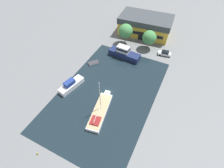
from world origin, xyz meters
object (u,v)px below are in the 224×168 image
object	(u,v)px
warehouse_building	(145,25)
quay_tree_by_water	(149,38)
parked_car	(165,53)
small_dinghy	(94,63)
cabin_boat	(71,85)
motor_cruiser	(124,53)
sailboat_moored	(100,111)
quay_tree_near_building	(126,31)

from	to	relation	value
warehouse_building	quay_tree_by_water	bearing A→B (deg)	-68.60
parked_car	small_dinghy	distance (m)	24.55
parked_car	cabin_boat	xyz separation A→B (m)	(-19.97, -26.55, 0.22)
warehouse_building	motor_cruiser	size ratio (longest dim) A/B	1.86
quay_tree_by_water	parked_car	bearing A→B (deg)	-11.64
quay_tree_by_water	sailboat_moored	xyz separation A→B (m)	(-1.96, -31.71, -3.75)
sailboat_moored	quay_tree_by_water	bearing A→B (deg)	76.63
warehouse_building	quay_tree_near_building	world-z (taller)	quay_tree_near_building
small_dinghy	quay_tree_near_building	bearing A→B (deg)	-68.70
parked_car	small_dinghy	bearing A→B (deg)	118.53
quay_tree_near_building	sailboat_moored	distance (m)	31.90
quay_tree_by_water	cabin_boat	size ratio (longest dim) A/B	0.82
motor_cruiser	cabin_boat	world-z (taller)	motor_cruiser
quay_tree_near_building	warehouse_building	bearing A→B (deg)	68.12
quay_tree_near_building	parked_car	size ratio (longest dim) A/B	1.65
warehouse_building	motor_cruiser	distance (m)	17.75
quay_tree_by_water	small_dinghy	distance (m)	21.13
motor_cruiser	small_dinghy	world-z (taller)	motor_cruiser
sailboat_moored	motor_cruiser	size ratio (longest dim) A/B	1.16
warehouse_building	cabin_boat	bearing A→B (deg)	-108.29
quay_tree_by_water	sailboat_moored	world-z (taller)	sailboat_moored
small_dinghy	cabin_boat	xyz separation A→B (m)	(-0.32, -11.85, 0.77)
cabin_boat	small_dinghy	bearing A→B (deg)	100.81
quay_tree_by_water	cabin_boat	xyz separation A→B (m)	(-13.46, -27.89, -3.28)
quay_tree_near_building	cabin_boat	size ratio (longest dim) A/B	0.91
quay_tree_by_water	parked_car	world-z (taller)	quay_tree_by_water
small_dinghy	cabin_boat	bearing A→B (deg)	126.48
warehouse_building	quay_tree_near_building	distance (m)	10.93
warehouse_building	small_dinghy	world-z (taller)	warehouse_building
cabin_boat	sailboat_moored	bearing A→B (deg)	-6.02
quay_tree_near_building	cabin_boat	distance (m)	27.80
quay_tree_by_water	quay_tree_near_building	bearing A→B (deg)	-174.58
sailboat_moored	quay_tree_near_building	bearing A→B (deg)	92.24
quay_tree_near_building	motor_cruiser	world-z (taller)	quay_tree_near_building
sailboat_moored	motor_cruiser	xyz separation A→B (m)	(-3.69, 23.33, 0.91)
warehouse_building	quay_tree_by_water	world-z (taller)	warehouse_building
sailboat_moored	cabin_boat	size ratio (longest dim) A/B	1.55
quay_tree_near_building	quay_tree_by_water	size ratio (longest dim) A/B	1.11
small_dinghy	cabin_boat	distance (m)	11.87
quay_tree_near_building	parked_car	world-z (taller)	quay_tree_near_building
quay_tree_by_water	motor_cruiser	world-z (taller)	quay_tree_by_water
warehouse_building	cabin_boat	xyz separation A→B (m)	(-8.92, -37.12, -2.44)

